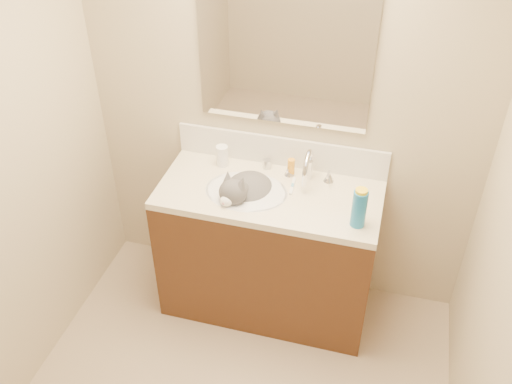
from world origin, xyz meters
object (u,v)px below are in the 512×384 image
Objects in this scene: vanity_cabinet at (268,253)px; amber_bottle at (291,167)px; silver_jar at (267,164)px; pill_bottle at (222,156)px; faucet at (308,169)px; basin at (246,201)px; spray_can at (359,209)px; cat at (246,194)px.

amber_bottle reaches higher than vanity_cabinet.
silver_jar is at bearing 107.63° from vanity_cabinet.
vanity_cabinet is 9.79× the size of pill_bottle.
pill_bottle is at bearing 175.89° from faucet.
silver_jar is (0.05, 0.24, 0.10)m from basin.
basin is 0.31m from pill_bottle.
spray_can is at bearing -38.93° from amber_bottle.
faucet is at bearing 29.12° from basin.
faucet reaches higher than silver_jar.
basin is at bearing -102.55° from silver_jar.
pill_bottle is (-0.19, 0.19, 0.09)m from cat.
cat is 0.28m from pill_bottle.
spray_can reaches higher than vanity_cabinet.
amber_bottle is at bearing 67.05° from vanity_cabinet.
cat is 2.14× the size of spray_can.
vanity_cabinet is at bearing -142.71° from faucet.
spray_can reaches higher than basin.
vanity_cabinet is 0.40m from basin.
spray_can reaches higher than silver_jar.
faucet is 0.65× the size of cat.
silver_jar is at bearing 163.60° from faucet.
amber_bottle is (0.20, 0.21, 0.12)m from basin.
cat is at bearing -153.94° from faucet.
cat reaches higher than vanity_cabinet.
pill_bottle is 0.61× the size of spray_can.
basin is 4.51× the size of amber_bottle.
pill_bottle is 0.26m from silver_jar.
basin is at bearing -45.58° from pill_bottle.
faucet is 0.36m from cat.
amber_bottle is at bearing 1.38° from pill_bottle.
faucet is 5.15× the size of silver_jar.
cat is (-0.13, -0.01, 0.42)m from vanity_cabinet.
faucet is 0.50m from pill_bottle.
silver_jar is 0.66m from spray_can.
spray_can is (0.41, -0.33, 0.05)m from amber_bottle.
pill_bottle is (-0.50, 0.04, -0.02)m from faucet.
spray_can reaches higher than pill_bottle.
cat reaches higher than basin.
faucet is 0.12m from amber_bottle.
basin is 0.31m from amber_bottle.
amber_bottle is at bearing 62.23° from cat.
amber_bottle is (0.40, 0.01, -0.01)m from pill_bottle.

